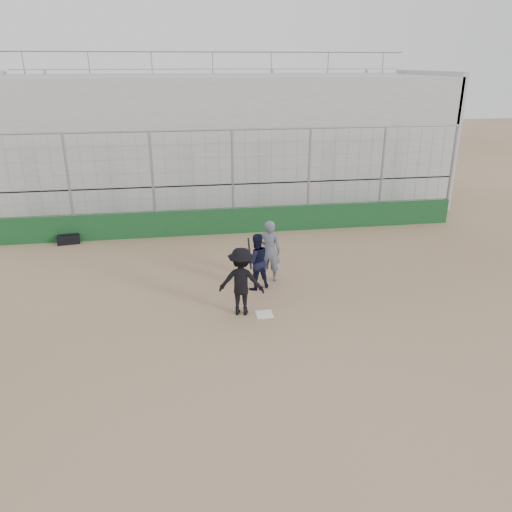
{
  "coord_description": "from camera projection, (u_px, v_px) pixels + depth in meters",
  "views": [
    {
      "loc": [
        -2.11,
        -11.7,
        6.31
      ],
      "look_at": [
        0.0,
        1.4,
        1.15
      ],
      "focal_mm": 35.0,
      "sensor_mm": 36.0,
      "label": 1
    }
  ],
  "objects": [
    {
      "name": "bleachers",
      "position": [
        220.0,
        140.0,
        23.31
      ],
      "size": [
        20.25,
        6.7,
        6.98
      ],
      "color": "#A1A1A1",
      "rests_on": "ground"
    },
    {
      "name": "ground",
      "position": [
        264.0,
        315.0,
        13.37
      ],
      "size": [
        90.0,
        90.0,
        0.0
      ],
      "primitive_type": "plane",
      "color": "#806145",
      "rests_on": "ground"
    },
    {
      "name": "batter_at_plate",
      "position": [
        241.0,
        281.0,
        13.12
      ],
      "size": [
        1.34,
        0.96,
        2.0
      ],
      "color": "black",
      "rests_on": "ground"
    },
    {
      "name": "home_plate",
      "position": [
        264.0,
        314.0,
        13.36
      ],
      "size": [
        0.44,
        0.44,
        0.02
      ],
      "primitive_type": "cube",
      "color": "white",
      "rests_on": "ground"
    },
    {
      "name": "backstop",
      "position": [
        233.0,
        209.0,
        19.46
      ],
      "size": [
        18.1,
        0.25,
        4.04
      ],
      "color": "#133D1C",
      "rests_on": "ground"
    },
    {
      "name": "umpire",
      "position": [
        269.0,
        254.0,
        15.19
      ],
      "size": [
        0.82,
        0.69,
        1.74
      ],
      "primitive_type": "imported",
      "rotation": [
        0.0,
        0.0,
        2.77
      ],
      "color": "#545B6B",
      "rests_on": "ground"
    },
    {
      "name": "equipment_bag",
      "position": [
        69.0,
        239.0,
        18.53
      ],
      "size": [
        0.83,
        0.44,
        0.38
      ],
      "color": "black",
      "rests_on": "ground"
    },
    {
      "name": "catcher_crouched",
      "position": [
        256.0,
        271.0,
        14.69
      ],
      "size": [
        1.01,
        0.89,
        1.17
      ],
      "color": "black",
      "rests_on": "ground"
    }
  ]
}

